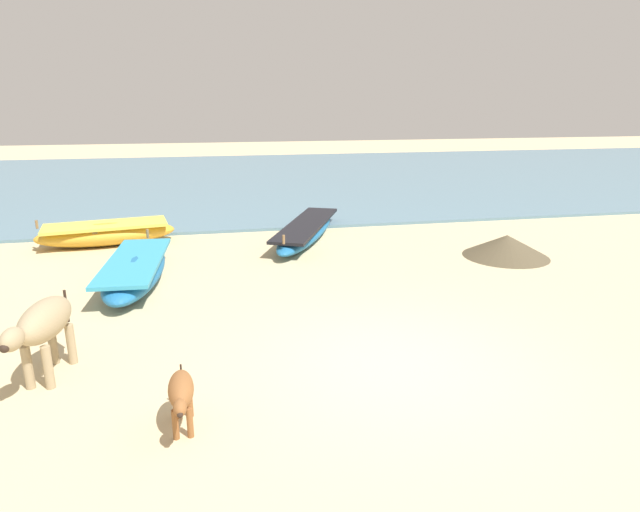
% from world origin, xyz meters
% --- Properties ---
extents(ground, '(80.00, 80.00, 0.00)m').
position_xyz_m(ground, '(0.00, 0.00, 0.00)').
color(ground, '#CCB789').
extents(sea_water, '(60.00, 20.00, 0.08)m').
position_xyz_m(sea_water, '(0.00, 18.04, 0.04)').
color(sea_water, slate).
rests_on(sea_water, ground).
extents(fishing_boat_0, '(3.39, 1.63, 0.74)m').
position_xyz_m(fishing_boat_0, '(-4.93, 7.41, 0.29)').
color(fishing_boat_0, gold).
rests_on(fishing_boat_0, ground).
extents(fishing_boat_1, '(2.62, 4.53, 0.62)m').
position_xyz_m(fishing_boat_1, '(0.00, 6.98, 0.23)').
color(fishing_boat_1, '#1E669E').
rests_on(fishing_boat_1, ground).
extents(fishing_boat_4, '(1.20, 3.66, 0.69)m').
position_xyz_m(fishing_boat_4, '(-3.86, 4.22, 0.27)').
color(fishing_boat_4, '#1E669E').
rests_on(fishing_boat_4, ground).
extents(cow_adult_dun, '(0.66, 1.57, 1.03)m').
position_xyz_m(cow_adult_dun, '(-4.49, 0.58, 0.74)').
color(cow_adult_dun, tan).
rests_on(cow_adult_dun, ground).
extents(calf_far_brown, '(0.30, 0.96, 0.62)m').
position_xyz_m(calf_far_brown, '(-2.75, -0.93, 0.44)').
color(calf_far_brown, brown).
rests_on(calf_far_brown, ground).
extents(debris_pile_0, '(2.60, 2.60, 0.50)m').
position_xyz_m(debris_pile_0, '(4.20, 4.52, 0.25)').
color(debris_pile_0, brown).
rests_on(debris_pile_0, ground).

